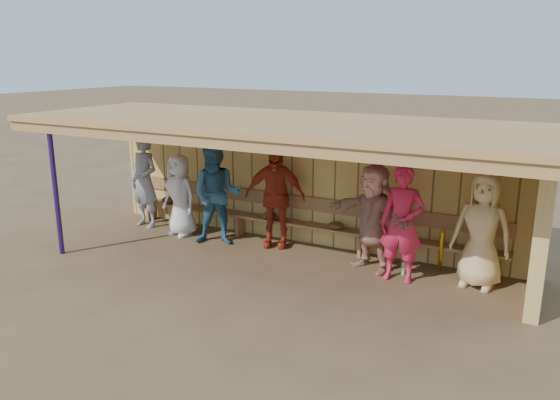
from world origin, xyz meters
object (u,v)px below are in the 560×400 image
object	(u,v)px
player_c	(217,195)
player_f	(373,217)
player_b	(180,195)
player_g	(402,224)
bench	(299,217)
player_a	(144,181)
player_d	(275,196)
player_h	(482,230)

from	to	relation	value
player_c	player_f	distance (m)	3.04
player_f	player_b	bearing A→B (deg)	-156.61
player_g	bench	distance (m)	2.39
player_c	player_f	xyz separation A→B (m)	(3.04, 0.13, -0.05)
player_a	player_c	size ratio (longest dim) A/B	1.02
player_d	bench	xyz separation A→B (m)	(0.36, 0.31, -0.44)
player_a	player_g	bearing A→B (deg)	6.12
player_h	bench	xyz separation A→B (m)	(-3.35, 0.47, -0.39)
player_f	player_g	bearing A→B (deg)	-0.16
player_b	bench	xyz separation A→B (m)	(2.35, 0.60, -0.29)
player_f	bench	bearing A→B (deg)	-176.31
player_b	player_h	bearing A→B (deg)	10.13
player_f	player_h	bearing A→B (deg)	26.80
player_b	player_g	distance (m)	4.56
player_f	player_g	world-z (taller)	player_g
player_c	player_d	distance (m)	1.11
player_a	bench	size ratio (longest dim) A/B	0.26
player_h	player_g	bearing A→B (deg)	-157.19
player_a	player_d	world-z (taller)	player_a
player_a	player_d	bearing A→B (deg)	13.03
player_h	bench	distance (m)	3.41
player_f	bench	xyz separation A→B (m)	(-1.65, 0.58, -0.39)
player_b	player_f	xyz separation A→B (m)	(4.00, 0.02, 0.09)
player_a	player_f	size ratio (longest dim) A/B	1.07
bench	player_a	bearing A→B (deg)	-171.67
player_b	player_d	distance (m)	2.02
player_a	player_h	bearing A→B (deg)	9.66
player_d	player_a	bearing A→B (deg)	166.42
player_d	player_f	world-z (taller)	player_d
player_a	player_c	distance (m)	1.98
player_b	player_c	xyz separation A→B (m)	(0.97, -0.11, 0.14)
player_c	player_f	world-z (taller)	player_c
player_a	player_h	size ratio (longest dim) A/B	1.07
player_f	player_c	bearing A→B (deg)	-154.47
player_d	player_h	size ratio (longest dim) A/B	1.06
player_g	bench	size ratio (longest dim) A/B	0.25
player_d	player_h	world-z (taller)	player_d
player_a	player_f	xyz separation A→B (m)	(5.01, -0.09, -0.06)
player_c	player_a	bearing A→B (deg)	151.98
player_f	player_g	size ratio (longest dim) A/B	0.97
player_c	player_g	xyz separation A→B (m)	(3.59, -0.11, -0.02)
player_a	player_g	size ratio (longest dim) A/B	1.04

